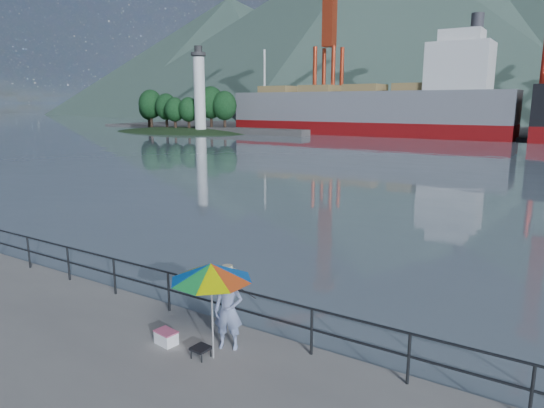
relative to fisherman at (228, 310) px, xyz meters
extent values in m
cube|color=slate|center=(-3.39, 128.99, -0.84)|extent=(500.00, 280.00, 0.00)
cylinder|color=#2D3033|center=(-3.39, 0.69, 0.16)|extent=(22.00, 0.05, 0.05)
cylinder|color=#2D3033|center=(-3.39, 0.69, -0.29)|extent=(22.00, 0.05, 0.05)
cube|color=#2D3033|center=(-3.39, 0.69, -0.34)|extent=(22.00, 0.06, 1.00)
cone|color=#385147|center=(-143.39, 188.99, 26.66)|extent=(228.80, 228.80, 55.00)
cone|color=#385147|center=(-73.39, 198.99, 36.66)|extent=(312.00, 312.00, 75.00)
ellipsoid|color=#263F1E|center=(-58.39, 60.99, -0.84)|extent=(48.00, 26.40, 8.40)
cylinder|color=white|center=(-52.39, 59.99, 5.66)|extent=(2.00, 2.00, 13.00)
cylinder|color=#2D2D2D|center=(-52.39, 59.99, 13.16)|extent=(1.80, 1.80, 2.00)
imported|color=#315091|center=(0.00, 0.00, 0.00)|extent=(0.72, 0.61, 1.68)
cylinder|color=white|center=(0.00, -0.52, 0.08)|extent=(0.04, 0.04, 1.85)
cone|color=green|center=(0.00, -0.52, 1.01)|extent=(2.11, 2.11, 0.34)
cube|color=black|center=(-0.22, -0.64, -0.63)|extent=(0.38, 0.38, 0.05)
cube|color=#2D3033|center=(-0.22, -0.64, -0.75)|extent=(0.29, 0.29, 0.18)
cube|color=white|center=(-1.23, -0.60, -0.71)|extent=(0.50, 0.37, 0.27)
cylinder|color=black|center=(-0.41, 1.00, -0.84)|extent=(0.24, 1.54, 1.09)
cube|color=maroon|center=(-26.26, 71.84, -0.09)|extent=(47.82, 8.28, 2.50)
cube|color=slate|center=(-26.26, 71.84, 3.66)|extent=(47.82, 8.28, 5.00)
cube|color=silver|center=(-10.96, 71.84, 9.66)|extent=(9.00, 6.95, 7.00)
camera|label=1|loc=(5.84, -7.47, 4.24)|focal=32.00mm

